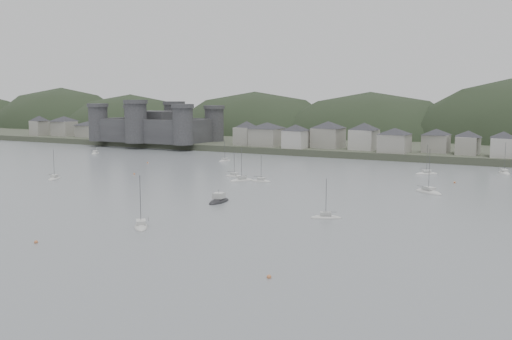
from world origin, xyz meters
The scene contains 9 objects.
ground centered at (0.00, 0.00, 0.00)m, with size 900.00×900.00×0.00m, color slate.
far_shore_land centered at (0.00, 295.00, 1.50)m, with size 900.00×250.00×3.00m, color #383D2D.
forested_ridge centered at (4.83, 269.40, -11.28)m, with size 851.55×103.94×102.57m.
castle centered at (-120.00, 179.80, 10.96)m, with size 66.00×43.00×20.00m.
waterfront_town centered at (50.59, 183.34, 8.66)m, with size 451.48×28.46×12.92m.
sailboat_lead centered at (2.07, 23.64, 0.17)m, with size 7.46×8.05×11.40m.
moored_fleet centered at (-10.58, 69.61, 0.18)m, with size 227.99×177.67×13.15m.
motor_launch_far centered at (0.25, 55.45, 0.28)m, with size 4.07×9.19×4.11m.
mooring_buoys centered at (-22.52, 57.79, 0.15)m, with size 135.11×114.68×0.70m.
Camera 1 is at (78.48, -65.40, 26.05)m, focal length 40.80 mm.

